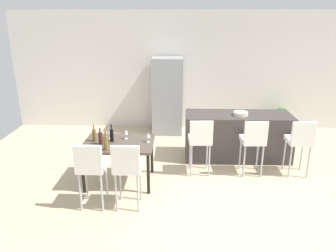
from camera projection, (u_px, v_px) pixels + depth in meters
name	position (u px, v px, depth m)	size (l,w,h in m)	color
ground_plane	(227.00, 181.00, 5.63)	(10.00, 10.00, 0.00)	#C6B28E
back_wall	(213.00, 71.00, 7.97)	(10.00, 0.12, 2.90)	silver
kitchen_island	(237.00, 136.00, 6.44)	(2.07, 0.76, 0.92)	#383330
bar_chair_left	(200.00, 138.00, 5.66)	(0.42, 0.42, 1.05)	white
bar_chair_middle	(254.00, 139.00, 5.64)	(0.41, 0.41, 1.05)	white
bar_chair_right	(300.00, 139.00, 5.61)	(0.40, 0.40, 1.05)	white
dining_table	(119.00, 146.00, 5.39)	(1.18, 0.87, 0.74)	#4C4238
dining_chair_near	(91.00, 165.00, 4.63)	(0.41, 0.41, 1.05)	white
dining_chair_far	(127.00, 166.00, 4.62)	(0.41, 0.41, 1.05)	white
wine_bottle_right	(106.00, 143.00, 5.02)	(0.08, 0.08, 0.31)	brown
wine_bottle_inner	(112.00, 135.00, 5.38)	(0.06, 0.06, 0.30)	black
wine_bottle_near	(100.00, 138.00, 5.25)	(0.07, 0.07, 0.29)	#471E19
wine_bottle_end	(94.00, 135.00, 5.38)	(0.07, 0.07, 0.29)	brown
wine_glass_left	(148.00, 135.00, 5.33)	(0.07, 0.07, 0.17)	silver
wine_glass_middle	(126.00, 132.00, 5.48)	(0.07, 0.07, 0.17)	silver
wine_glass_far	(110.00, 132.00, 5.50)	(0.07, 0.07, 0.17)	silver
refrigerator	(167.00, 96.00, 7.76)	(0.72, 0.68, 1.84)	#939699
fruit_bowl	(241.00, 114.00, 6.21)	(0.28, 0.28, 0.07)	beige
potted_plant	(281.00, 118.00, 7.85)	(0.44, 0.44, 0.64)	#996B4C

